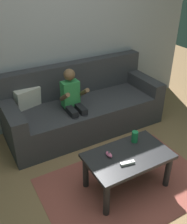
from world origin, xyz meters
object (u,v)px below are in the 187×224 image
game_remote_white_near_edge (128,163)px  nunchuk_pink (109,154)px  coffee_table (128,160)px  soda_can (135,137)px  couch (82,108)px  person_seated_on_couch (73,102)px

game_remote_white_near_edge → nunchuk_pink: 0.20m
coffee_table → nunchuk_pink: size_ratio=9.01×
game_remote_white_near_edge → soda_can: soda_can is taller
game_remote_white_near_edge → soda_can: size_ratio=1.18×
couch → nunchuk_pink: (-0.30, -1.14, 0.13)m
soda_can → nunchuk_pink: bearing=-169.2°
couch → coffee_table: 1.22m
nunchuk_pink → soda_can: size_ratio=0.75×
nunchuk_pink → game_remote_white_near_edge: bearing=-63.4°
game_remote_white_near_edge → coffee_table: bearing=50.7°
person_seated_on_couch → coffee_table: size_ratio=1.12×
couch → person_seated_on_couch: 0.36m
person_seated_on_couch → nunchuk_pink: person_seated_on_couch is taller
coffee_table → soda_can: 0.26m
coffee_table → game_remote_white_near_edge: bearing=-129.3°
nunchuk_pink → soda_can: (0.35, 0.07, 0.04)m
coffee_table → person_seated_on_couch: bearing=94.9°
couch → person_seated_on_couch: size_ratio=2.25×
couch → coffee_table: bearing=-95.7°
person_seated_on_couch → game_remote_white_near_edge: (0.00, -1.14, -0.11)m
couch → nunchuk_pink: size_ratio=22.68×
game_remote_white_near_edge → nunchuk_pink: nunchuk_pink is taller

